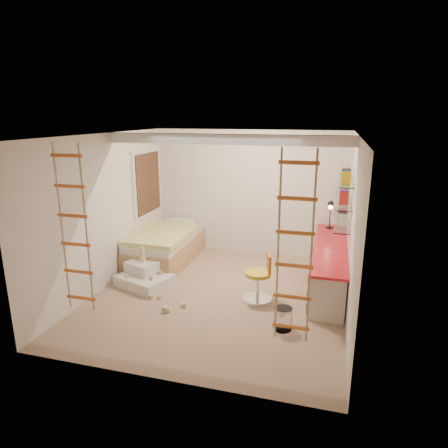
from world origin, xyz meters
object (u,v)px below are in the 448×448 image
(desk, at_px, (329,265))
(play_platform, at_px, (144,277))
(swivel_chair, at_px, (259,284))
(bed, at_px, (166,246))

(desk, height_order, play_platform, desk)
(swivel_chair, bearing_deg, play_platform, 177.95)
(bed, height_order, play_platform, bed)
(bed, distance_m, swivel_chair, 2.47)
(bed, bearing_deg, desk, -6.49)
(swivel_chair, distance_m, play_platform, 2.06)
(bed, distance_m, play_platform, 1.17)
(desk, relative_size, bed, 1.40)
(play_platform, bearing_deg, bed, 94.57)
(play_platform, bearing_deg, desk, 14.24)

